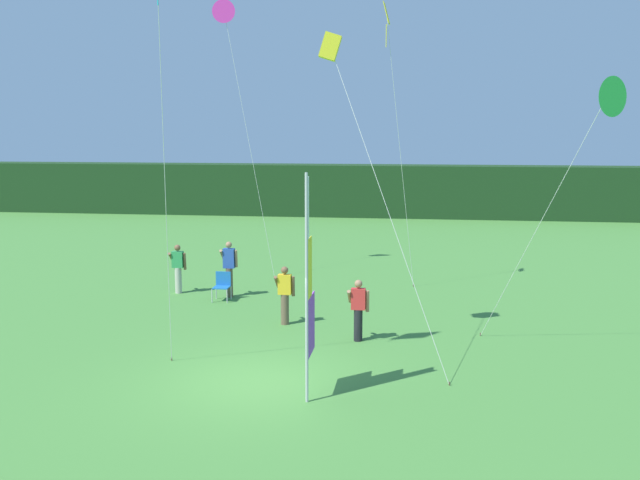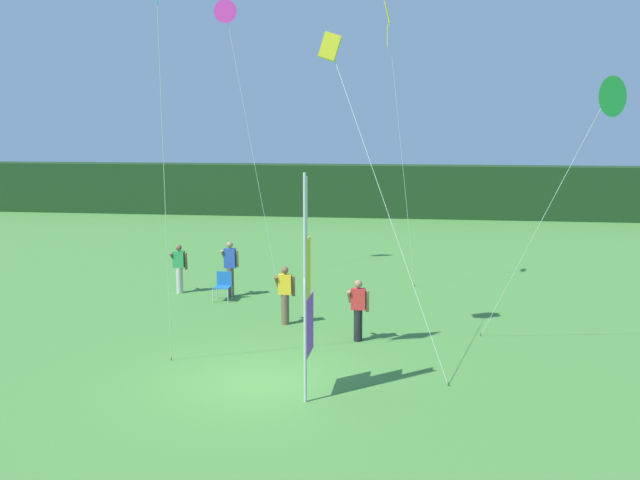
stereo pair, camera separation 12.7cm
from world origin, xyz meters
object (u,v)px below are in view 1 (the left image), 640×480
at_px(person_mid_field, 178,267).
at_px(kite_green_delta_3, 607,98).
at_px(folding_chair, 222,284).
at_px(kite_yellow_diamond_0, 389,40).
at_px(kite_yellow_box_2, 331,49).
at_px(person_near_banner, 229,267).
at_px(person_far_left, 285,294).
at_px(kite_magenta_delta_4, 224,13).
at_px(person_far_right, 358,309).
at_px(banner_flag, 309,291).

relative_size(person_mid_field, kite_green_delta_3, 0.25).
height_order(folding_chair, kite_green_delta_3, kite_green_delta_3).
distance_m(kite_yellow_diamond_0, kite_yellow_box_2, 6.51).
bearing_deg(kite_yellow_box_2, person_near_banner, 128.33).
xyz_separation_m(folding_chair, kite_green_delta_3, (10.07, -4.82, 5.50)).
height_order(person_mid_field, kite_yellow_diamond_0, kite_yellow_diamond_0).
distance_m(person_far_left, folding_chair, 3.54).
bearing_deg(person_far_left, kite_yellow_diamond_0, 60.43).
bearing_deg(kite_yellow_diamond_0, kite_green_delta_3, -53.37).
bearing_deg(folding_chair, person_far_left, -45.55).
xyz_separation_m(person_near_banner, kite_yellow_box_2, (3.86, -4.88, 6.22)).
xyz_separation_m(person_mid_field, folding_chair, (1.69, -0.78, -0.34)).
distance_m(folding_chair, kite_magenta_delta_4, 9.88).
bearing_deg(kite_magenta_delta_4, person_far_left, -63.50).
relative_size(person_mid_field, person_far_left, 0.99).
bearing_deg(kite_magenta_delta_4, kite_green_delta_3, -39.58).
bearing_deg(folding_chair, kite_magenta_delta_4, 102.08).
height_order(person_mid_field, person_far_left, person_far_left).
relative_size(person_mid_field, person_far_right, 1.02).
relative_size(person_far_left, kite_magenta_delta_4, 0.16).
xyz_separation_m(banner_flag, person_far_right, (0.64, 4.00, -1.33)).
distance_m(person_near_banner, kite_yellow_box_2, 8.80).
distance_m(person_mid_field, folding_chair, 1.89).
bearing_deg(banner_flag, person_far_right, 80.86).
relative_size(person_near_banner, kite_yellow_diamond_0, 0.19).
bearing_deg(kite_magenta_delta_4, kite_yellow_diamond_0, -21.04).
xyz_separation_m(person_far_right, kite_magenta_delta_4, (-5.51, 8.07, 8.54)).
xyz_separation_m(banner_flag, folding_chair, (-3.95, 7.82, -1.66)).
bearing_deg(kite_magenta_delta_4, person_mid_field, -102.62).
xyz_separation_m(person_far_left, kite_green_delta_3, (7.61, -2.31, 5.15)).
bearing_deg(person_near_banner, folding_chair, -101.11).
bearing_deg(person_far_right, person_far_left, 148.63).
height_order(person_far_right, kite_yellow_box_2, kite_yellow_box_2).
xyz_separation_m(banner_flag, person_far_left, (-1.49, 5.30, -1.31)).
bearing_deg(kite_green_delta_3, person_far_right, 169.56).
xyz_separation_m(kite_green_delta_3, kite_magenta_delta_4, (-10.99, 9.08, 3.37)).
height_order(banner_flag, folding_chair, banner_flag).
bearing_deg(kite_magenta_delta_4, person_far_right, -55.69).
bearing_deg(kite_green_delta_3, person_mid_field, 154.55).
distance_m(person_far_left, kite_yellow_diamond_0, 8.89).
bearing_deg(person_mid_field, kite_green_delta_3, -25.45).
bearing_deg(kite_yellow_diamond_0, person_near_banner, -163.26).
bearing_deg(kite_yellow_box_2, person_far_right, 41.53).
distance_m(kite_yellow_box_2, kite_magenta_delta_4, 10.16).
xyz_separation_m(person_far_right, kite_yellow_box_2, (-0.64, -0.57, 6.34)).
xyz_separation_m(banner_flag, kite_magenta_delta_4, (-4.87, 12.08, 7.21)).
xyz_separation_m(person_mid_field, person_far_left, (4.16, -3.29, 0.01)).
xyz_separation_m(banner_flag, kite_green_delta_3, (6.12, 3.00, 3.84)).
relative_size(person_near_banner, kite_magenta_delta_4, 0.18).
bearing_deg(kite_green_delta_3, kite_magenta_delta_4, 140.42).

